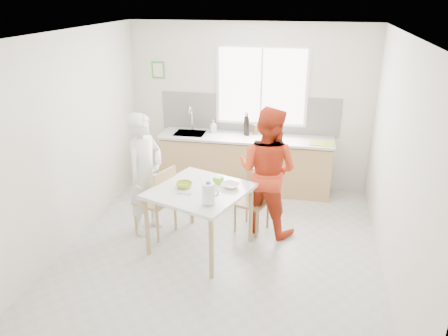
% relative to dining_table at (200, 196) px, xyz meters
% --- Properties ---
extents(ground, '(4.50, 4.50, 0.00)m').
position_rel_dining_table_xyz_m(ground, '(0.28, 0.01, -0.75)').
color(ground, '#B7B7B2').
rests_on(ground, ground).
extents(room_shell, '(4.50, 4.50, 4.50)m').
position_rel_dining_table_xyz_m(room_shell, '(0.28, 0.01, 0.89)').
color(room_shell, silver).
rests_on(room_shell, ground).
extents(window, '(1.50, 0.06, 1.30)m').
position_rel_dining_table_xyz_m(window, '(0.48, 2.24, 0.95)').
color(window, white).
rests_on(window, room_shell).
extents(backsplash, '(3.00, 0.02, 0.65)m').
position_rel_dining_table_xyz_m(backsplash, '(0.28, 2.25, 0.47)').
color(backsplash, white).
rests_on(backsplash, room_shell).
extents(picture_frame, '(0.22, 0.03, 0.28)m').
position_rel_dining_table_xyz_m(picture_frame, '(-1.27, 2.24, 1.15)').
color(picture_frame, '#4C9543').
rests_on(picture_frame, room_shell).
extents(kitchen_counter, '(2.84, 0.64, 1.37)m').
position_rel_dining_table_xyz_m(kitchen_counter, '(0.28, 1.96, -0.33)').
color(kitchen_counter, tan).
rests_on(kitchen_counter, ground).
extents(dining_table, '(1.40, 1.40, 0.84)m').
position_rel_dining_table_xyz_m(dining_table, '(0.00, 0.00, 0.00)').
color(dining_table, silver).
rests_on(dining_table, ground).
extents(chair_left, '(0.58, 0.58, 0.98)m').
position_rel_dining_table_xyz_m(chair_left, '(-0.63, 0.23, -0.21)').
color(chair_left, tan).
rests_on(chair_left, ground).
extents(chair_far, '(0.51, 0.51, 0.85)m').
position_rel_dining_table_xyz_m(chair_far, '(0.61, 0.64, -0.28)').
color(chair_far, tan).
rests_on(chair_far, ground).
extents(person_white, '(0.59, 0.72, 1.69)m').
position_rel_dining_table_xyz_m(person_white, '(-0.83, 0.30, 0.09)').
color(person_white, white).
rests_on(person_white, ground).
extents(person_red, '(1.04, 0.93, 1.77)m').
position_rel_dining_table_xyz_m(person_red, '(0.77, 0.64, 0.14)').
color(person_red, red).
rests_on(person_red, ground).
extents(bowl_green, '(0.26, 0.26, 0.06)m').
position_rel_dining_table_xyz_m(bowl_green, '(-0.21, 0.02, 0.12)').
color(bowl_green, '#92BA2A').
rests_on(bowl_green, dining_table).
extents(bowl_white, '(0.28, 0.28, 0.05)m').
position_rel_dining_table_xyz_m(bowl_white, '(0.37, 0.13, 0.11)').
color(bowl_white, white).
rests_on(bowl_white, dining_table).
extents(milk_jug, '(0.21, 0.15, 0.26)m').
position_rel_dining_table_xyz_m(milk_jug, '(0.21, -0.37, 0.23)').
color(milk_jug, white).
rests_on(milk_jug, dining_table).
extents(green_box, '(0.13, 0.13, 0.09)m').
position_rel_dining_table_xyz_m(green_box, '(0.19, 0.23, 0.13)').
color(green_box, '#81CA2E').
rests_on(green_box, dining_table).
extents(spoon, '(0.16, 0.01, 0.01)m').
position_rel_dining_table_xyz_m(spoon, '(-0.15, -0.18, 0.10)').
color(spoon, '#A5A5AA').
rests_on(spoon, dining_table).
extents(cutting_board, '(0.38, 0.29, 0.01)m').
position_rel_dining_table_xyz_m(cutting_board, '(1.50, 1.83, 0.17)').
color(cutting_board, '#9ACC2F').
rests_on(cutting_board, kitchen_counter).
extents(wine_bottle_a, '(0.07, 0.07, 0.32)m').
position_rel_dining_table_xyz_m(wine_bottle_a, '(0.26, 2.07, 0.33)').
color(wine_bottle_a, black).
rests_on(wine_bottle_a, kitchen_counter).
extents(wine_bottle_b, '(0.07, 0.07, 0.30)m').
position_rel_dining_table_xyz_m(wine_bottle_b, '(0.29, 2.03, 0.32)').
color(wine_bottle_b, black).
rests_on(wine_bottle_b, kitchen_counter).
extents(jar_amber, '(0.06, 0.06, 0.16)m').
position_rel_dining_table_xyz_m(jar_amber, '(0.41, 2.11, 0.25)').
color(jar_amber, brown).
rests_on(jar_amber, kitchen_counter).
extents(soap_bottle, '(0.13, 0.13, 0.21)m').
position_rel_dining_table_xyz_m(soap_bottle, '(-0.29, 2.09, 0.27)').
color(soap_bottle, '#999999').
rests_on(soap_bottle, kitchen_counter).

